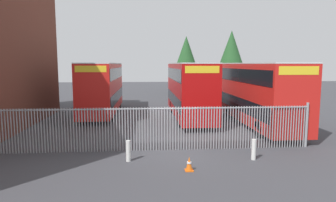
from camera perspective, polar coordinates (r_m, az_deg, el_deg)
ground_plane at (r=22.94m, az=-0.77°, el=-3.72°), size 100.00×100.00×0.00m
palisade_fence at (r=14.83m, az=-2.29°, el=-5.10°), size 15.84×0.14×2.35m
double_decker_bus_near_gate at (r=21.49m, az=16.98°, el=1.76°), size 2.54×10.81×4.42m
double_decker_bus_behind_fence_left at (r=26.18m, az=-12.54°, el=2.81°), size 2.54×10.81×4.42m
double_decker_bus_behind_fence_right at (r=23.58m, az=4.09°, el=2.50°), size 2.54×10.81×4.42m
bollard_near_left at (r=13.44m, az=-7.70°, el=-9.55°), size 0.20×0.20×0.95m
bollard_center_front at (r=14.09m, az=16.25°, el=-8.99°), size 0.20×0.20×0.95m
traffic_cone_by_gate at (r=12.28m, az=4.12°, el=-12.04°), size 0.34×0.34×0.59m
tree_tall_back at (r=45.65m, az=12.14°, el=8.72°), size 5.02×5.02×9.30m
tree_short_side at (r=43.47m, az=3.54°, el=8.41°), size 4.30×4.30×8.38m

